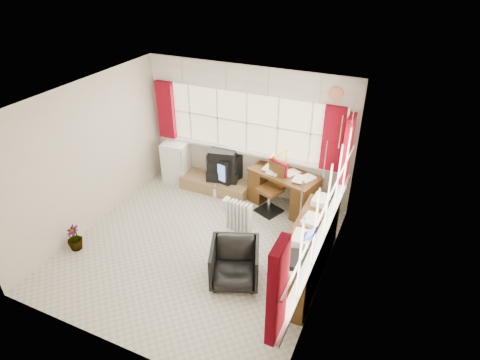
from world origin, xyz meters
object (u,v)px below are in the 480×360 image
object	(u,v)px
desk	(283,188)
desk_lamp	(286,155)
tv_bench	(216,185)
task_chair	(274,186)
credenza	(306,251)
radiator	(239,222)
mini_fridge	(177,161)
crt_tv	(225,166)
office_chair	(235,263)

from	to	relation	value
desk	desk_lamp	distance (m)	0.63
tv_bench	desk	bearing A→B (deg)	-0.06
task_chair	credenza	xyz separation A→B (m)	(1.01, -1.35, -0.12)
task_chair	tv_bench	size ratio (longest dim) A/B	0.69
radiator	tv_bench	distance (m)	1.53
radiator	mini_fridge	distance (m)	2.29
desk_lamp	crt_tv	world-z (taller)	desk_lamp
desk	credenza	size ratio (longest dim) A/B	0.69
desk_lamp	office_chair	size ratio (longest dim) A/B	0.59
desk	tv_bench	bearing A→B (deg)	179.94
task_chair	radiator	world-z (taller)	task_chair
desk	crt_tv	distance (m)	1.28
desk	task_chair	size ratio (longest dim) A/B	1.42
radiator	credenza	world-z (taller)	credenza
radiator	credenza	bearing A→B (deg)	-17.16
office_chair	tv_bench	world-z (taller)	office_chair
desk_lamp	tv_bench	size ratio (longest dim) A/B	0.30
radiator	task_chair	bearing A→B (deg)	75.17
task_chair	desk_lamp	bearing A→B (deg)	73.58
office_chair	radiator	bearing A→B (deg)	90.05
desk_lamp	task_chair	size ratio (longest dim) A/B	0.43
task_chair	radiator	bearing A→B (deg)	-104.83
desk	mini_fridge	world-z (taller)	mini_fridge
tv_bench	radiator	bearing A→B (deg)	-48.08
office_chair	tv_bench	distance (m)	2.54
desk	office_chair	distance (m)	2.11
office_chair	radiator	xyz separation A→B (m)	(-0.38, 0.98, -0.05)
office_chair	credenza	size ratio (longest dim) A/B	0.35
credenza	tv_bench	bearing A→B (deg)	146.30
credenza	desk_lamp	bearing A→B (deg)	118.53
desk	credenza	bearing A→B (deg)	-60.02
tv_bench	mini_fridge	xyz separation A→B (m)	(-0.93, 0.08, 0.30)
task_chair	office_chair	world-z (taller)	task_chair
desk	tv_bench	size ratio (longest dim) A/B	0.98
desk_lamp	credenza	xyz separation A→B (m)	(0.91, -1.68, -0.62)
desk	desk_lamp	size ratio (longest dim) A/B	3.33
task_chair	desk	bearing A→B (deg)	50.99
crt_tv	radiator	bearing A→B (deg)	-55.77
radiator	tv_bench	size ratio (longest dim) A/B	0.48
crt_tv	mini_fridge	bearing A→B (deg)	-176.00
desk	crt_tv	xyz separation A→B (m)	(-1.26, 0.16, 0.10)
desk	radiator	world-z (taller)	desk
tv_bench	crt_tv	distance (m)	0.43
office_chair	mini_fridge	size ratio (longest dim) A/B	0.84
desk	radiator	size ratio (longest dim) A/B	2.07
desk_lamp	task_chair	distance (m)	0.60
tv_bench	task_chair	bearing A→B (deg)	-7.48
crt_tv	desk	bearing A→B (deg)	-7.05
office_chair	crt_tv	bearing A→B (deg)	97.87
office_chair	tv_bench	bearing A→B (deg)	102.34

